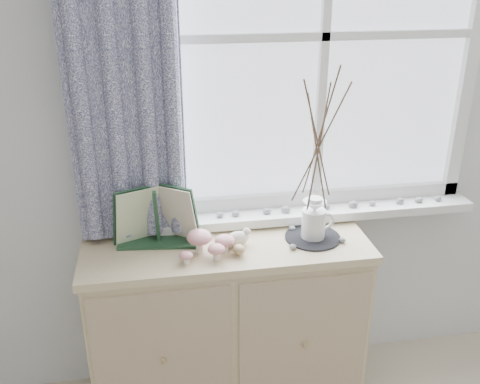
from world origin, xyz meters
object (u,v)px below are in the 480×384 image
(toadstool_cluster, at_px, (208,242))
(sideboard, at_px, (227,326))
(twig_pitcher, at_px, (319,141))
(botanical_book, at_px, (157,218))

(toadstool_cluster, bearing_deg, sideboard, 40.79)
(twig_pitcher, bearing_deg, toadstool_cluster, 173.64)
(sideboard, bearing_deg, toadstool_cluster, -139.21)
(toadstool_cluster, relative_size, twig_pitcher, 0.30)
(botanical_book, relative_size, toadstool_cluster, 1.70)
(toadstool_cluster, xyz_separation_m, twig_pitcher, (0.46, 0.06, 0.38))
(toadstool_cluster, bearing_deg, twig_pitcher, 7.19)
(sideboard, relative_size, twig_pitcher, 1.58)
(toadstool_cluster, bearing_deg, botanical_book, 155.83)
(botanical_book, distance_m, twig_pitcher, 0.72)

